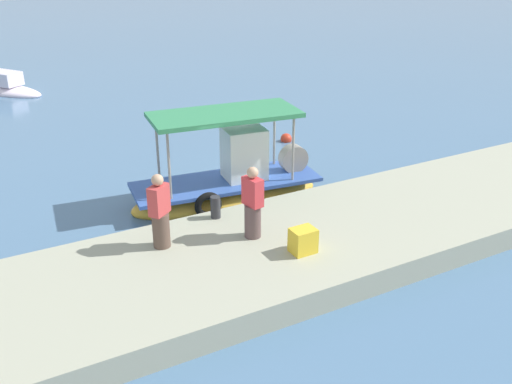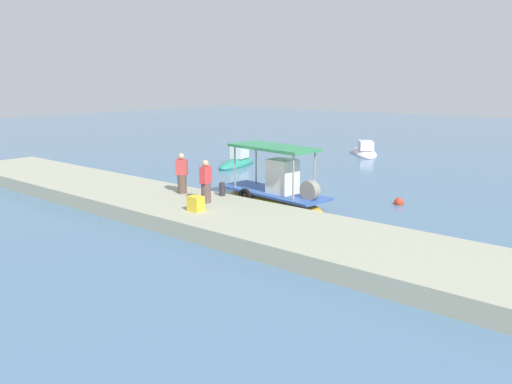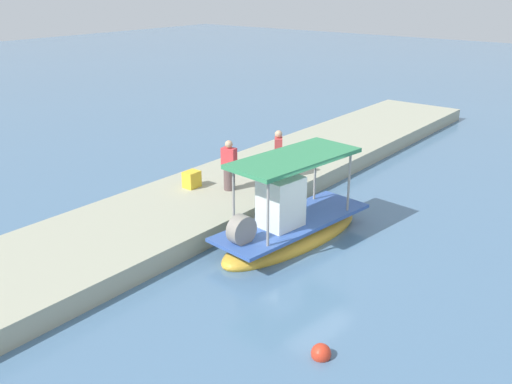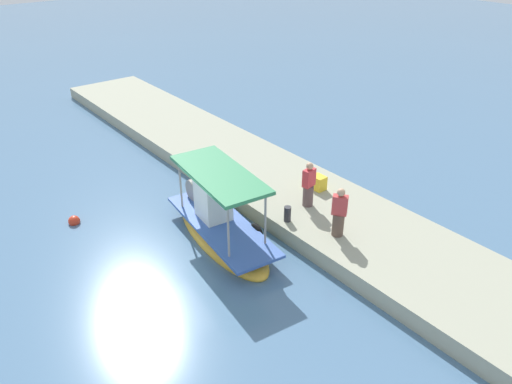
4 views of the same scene
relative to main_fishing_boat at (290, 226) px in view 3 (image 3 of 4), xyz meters
name	(u,v)px [view 3 (image 3 of 4)]	position (x,y,z in m)	size (l,w,h in m)	color
ground_plane	(301,246)	(0.10, 0.46, -0.48)	(120.00, 120.00, 0.00)	#4D7193
dock_quay	(198,204)	(0.10, -3.59, -0.18)	(36.00, 4.20, 0.58)	#A4A58D
main_fishing_boat	(290,226)	(0.00, 0.00, 0.00)	(5.52, 2.33, 2.90)	gold
fisherman_near_bollard	(229,168)	(-0.97, -3.14, 0.87)	(0.44, 0.52, 1.68)	brown
fisherman_by_crate	(278,157)	(-2.93, -2.59, 0.88)	(0.54, 0.53, 1.70)	brown
mooring_bollard	(266,187)	(-1.30, -1.87, 0.38)	(0.24, 0.24, 0.55)	#2D2D33
cargo_crate	(192,179)	(-0.36, -4.28, 0.38)	(0.52, 0.42, 0.55)	yellow
marker_buoy	(321,353)	(4.02, 3.59, -0.39)	(0.41, 0.41, 0.41)	red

